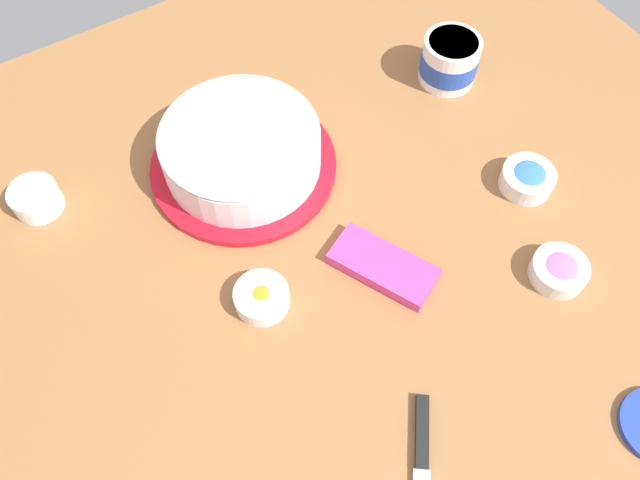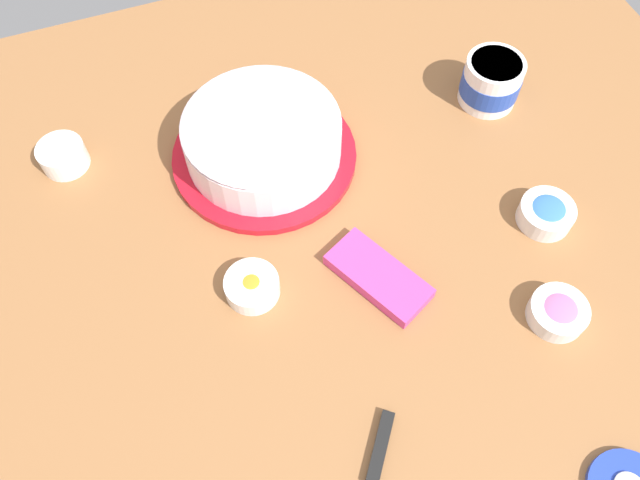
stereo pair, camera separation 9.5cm
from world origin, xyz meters
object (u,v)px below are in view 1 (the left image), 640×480
object	(u,v)px
sprinkle_bowl_yellow	(36,198)
candy_box_lower	(383,266)
frosted_cake	(241,150)
frosting_tub	(450,60)
sprinkle_bowl_orange	(262,297)
sprinkle_bowl_pink	(559,270)
spreading_knife	(422,470)
sprinkle_bowl_blue	(528,178)

from	to	relation	value
sprinkle_bowl_yellow	candy_box_lower	xyz separation A→B (m)	(-0.39, -0.40, -0.01)
frosted_cake	candy_box_lower	bearing A→B (deg)	-162.60
frosting_tub	sprinkle_bowl_orange	distance (m)	0.56
frosted_cake	sprinkle_bowl_pink	size ratio (longest dim) A/B	3.67
frosting_tub	spreading_knife	bearing A→B (deg)	139.95
frosting_tub	sprinkle_bowl_yellow	world-z (taller)	frosting_tub
frosted_cake	candy_box_lower	size ratio (longest dim) A/B	1.94
frosted_cake	sprinkle_bowl_pink	bearing A→B (deg)	-144.46
sprinkle_bowl_blue	candy_box_lower	world-z (taller)	sprinkle_bowl_blue
sprinkle_bowl_orange	sprinkle_bowl_yellow	distance (m)	0.40
spreading_knife	candy_box_lower	distance (m)	0.30
frosting_tub	sprinkle_bowl_blue	size ratio (longest dim) A/B	1.20
sprinkle_bowl_pink	spreading_knife	bearing A→B (deg)	109.58
spreading_knife	sprinkle_bowl_blue	world-z (taller)	sprinkle_bowl_blue
sprinkle_bowl_yellow	frosting_tub	bearing A→B (deg)	-99.09
spreading_knife	sprinkle_bowl_blue	xyz separation A→B (m)	(0.27, -0.41, 0.01)
frosting_tub	sprinkle_bowl_yellow	bearing A→B (deg)	80.91
spreading_knife	sprinkle_bowl_orange	bearing A→B (deg)	10.33
sprinkle_bowl_blue	sprinkle_bowl_pink	xyz separation A→B (m)	(-0.15, 0.07, -0.00)
sprinkle_bowl_blue	sprinkle_bowl_yellow	distance (m)	0.79
sprinkle_bowl_orange	frosted_cake	bearing A→B (deg)	-22.04
sprinkle_bowl_orange	sprinkle_bowl_pink	size ratio (longest dim) A/B	0.97
sprinkle_bowl_blue	frosting_tub	bearing A→B (deg)	-8.33
sprinkle_bowl_yellow	sprinkle_bowl_pink	distance (m)	0.82
sprinkle_bowl_blue	candy_box_lower	bearing A→B (deg)	91.32
spreading_knife	sprinkle_bowl_orange	size ratio (longest dim) A/B	2.46
frosting_tub	sprinkle_bowl_yellow	size ratio (longest dim) A/B	1.33
spreading_knife	sprinkle_bowl_yellow	distance (m)	0.71
frosted_cake	spreading_knife	xyz separation A→B (m)	(-0.55, 0.04, -0.04)
frosted_cake	frosting_tub	distance (m)	0.41
spreading_knife	sprinkle_bowl_yellow	bearing A→B (deg)	23.11
frosted_cake	candy_box_lower	xyz separation A→B (m)	(-0.28, -0.09, -0.04)
spreading_knife	sprinkle_bowl_blue	size ratio (longest dim) A/B	2.32
spreading_knife	candy_box_lower	size ratio (longest dim) A/B	1.26
spreading_knife	sprinkle_bowl_yellow	xyz separation A→B (m)	(0.65, 0.28, 0.02)
frosting_tub	spreading_knife	world-z (taller)	frosting_tub
sprinkle_bowl_yellow	candy_box_lower	distance (m)	0.56
sprinkle_bowl_blue	sprinkle_bowl_pink	world-z (taller)	sprinkle_bowl_blue
sprinkle_bowl_blue	sprinkle_bowl_orange	distance (m)	0.47
frosted_cake	spreading_knife	size ratio (longest dim) A/B	1.54
frosting_tub	spreading_knife	distance (m)	0.70
frosting_tub	sprinkle_bowl_orange	bearing A→B (deg)	113.53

